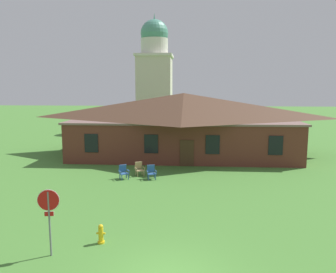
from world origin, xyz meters
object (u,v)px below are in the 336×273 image
stop_sign (49,209)px  lawn_chair_left_end (151,172)px  lawn_chair_by_porch (123,172)px  fire_hydrant (101,234)px  lawn_chair_near_door (139,168)px

stop_sign → lawn_chair_left_end: 11.03m
stop_sign → lawn_chair_by_porch: stop_sign is taller
lawn_chair_by_porch → fire_hydrant: 9.53m
lawn_chair_by_porch → lawn_chair_near_door: same height
stop_sign → fire_hydrant: (1.59, 1.11, -1.42)m
lawn_chair_by_porch → fire_hydrant: (1.04, -9.47, -0.12)m
lawn_chair_near_door → fire_hydrant: bearing=-89.4°
stop_sign → lawn_chair_near_door: stop_sign is taller
stop_sign → lawn_chair_left_end: stop_sign is taller
stop_sign → lawn_chair_by_porch: 10.68m
lawn_chair_by_porch → lawn_chair_left_end: 1.90m
lawn_chair_near_door → lawn_chair_left_end: 1.30m
stop_sign → fire_hydrant: 2.40m
lawn_chair_by_porch → lawn_chair_left_end: (1.90, 0.09, 0.00)m
lawn_chair_left_end → fire_hydrant: (-0.86, -9.56, -0.12)m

